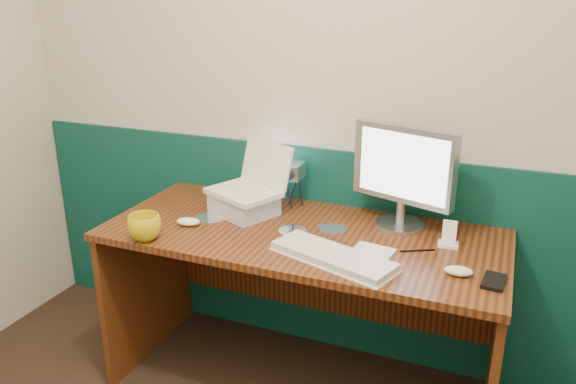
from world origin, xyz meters
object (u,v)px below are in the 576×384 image
at_px(camcorder, 295,185).
at_px(keyboard, 333,257).
at_px(laptop, 243,168).
at_px(monitor, 403,177).
at_px(mug, 144,227).
at_px(desk, 301,312).

bearing_deg(camcorder, keyboard, -54.72).
bearing_deg(laptop, camcorder, 67.57).
relative_size(laptop, camcorder, 1.45).
bearing_deg(monitor, camcorder, -167.89).
bearing_deg(keyboard, mug, -154.14).
bearing_deg(camcorder, desk, -62.93).
height_order(mug, camcorder, camcorder).
height_order(monitor, keyboard, monitor).
bearing_deg(laptop, keyboard, -6.04).
xyz_separation_m(monitor, keyboard, (-0.16, -0.40, -0.20)).
bearing_deg(desk, camcorder, 117.64).
bearing_deg(keyboard, monitor, 86.41).
relative_size(laptop, mug, 2.23).
xyz_separation_m(mug, camcorder, (0.41, 0.55, 0.05)).
relative_size(laptop, monitor, 0.67).
bearing_deg(mug, desk, 28.87).
distance_m(monitor, camcorder, 0.50).
distance_m(mug, camcorder, 0.69).
bearing_deg(desk, keyboard, -45.74).
distance_m(desk, monitor, 0.72).
height_order(keyboard, camcorder, camcorder).
bearing_deg(desk, mug, -151.13).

